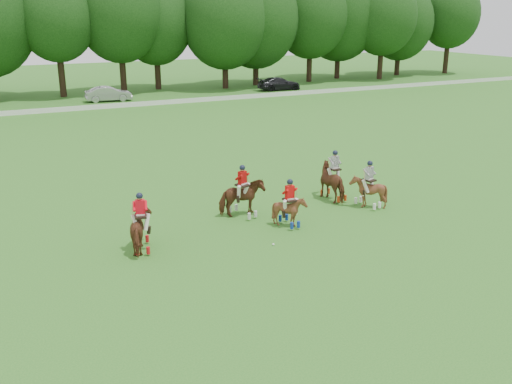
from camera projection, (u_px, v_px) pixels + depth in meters
name	position (u px, v px, depth m)	size (l,w,h in m)	color
ground	(264.00, 266.00, 20.73)	(180.00, 180.00, 0.00)	#25661D
tree_line	(59.00, 17.00, 59.46)	(117.98, 14.32, 14.75)	black
boundary_rail	(80.00, 108.00, 53.18)	(120.00, 0.10, 0.44)	white
car_mid	(108.00, 94.00, 58.39)	(1.61, 4.63, 1.52)	#9D9CA2
car_right	(279.00, 84.00, 66.75)	(2.09, 5.14, 1.49)	black
polo_red_a	(142.00, 230.00, 21.88)	(1.32, 2.09, 2.34)	#552A16
polo_red_b	(242.00, 198.00, 25.52)	(2.07, 1.93, 2.40)	#552A16
polo_red_c	(289.00, 210.00, 24.38)	(1.13, 1.26, 2.11)	#552A16
polo_stripe_a	(334.00, 182.00, 27.84)	(1.34, 2.19, 2.47)	#552A16
polo_stripe_b	(368.00, 191.00, 26.75)	(1.54, 1.65, 2.26)	#552A16
polo_ball	(273.00, 244.00, 22.56)	(0.09, 0.09, 0.09)	white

